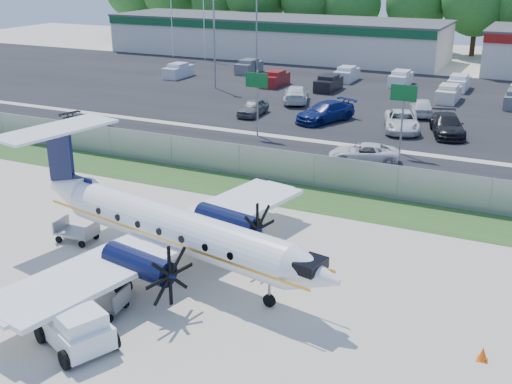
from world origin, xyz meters
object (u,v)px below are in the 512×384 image
at_px(pushback_tug, 77,329).
at_px(baggage_cart_far, 99,300).
at_px(aircraft, 170,227).
at_px(baggage_cart_near, 77,232).

distance_m(pushback_tug, baggage_cart_far, 2.41).
height_order(aircraft, pushback_tug, aircraft).
distance_m(pushback_tug, baggage_cart_near, 9.29).
xyz_separation_m(aircraft, baggage_cart_far, (-0.57, -4.25, -1.52)).
distance_m(aircraft, pushback_tug, 6.62).
relative_size(baggage_cart_near, baggage_cart_far, 0.88).
xyz_separation_m(baggage_cart_near, baggage_cart_far, (5.18, -4.81, 0.04)).
height_order(pushback_tug, baggage_cart_near, pushback_tug).
distance_m(aircraft, baggage_cart_near, 5.98).
relative_size(pushback_tug, baggage_cart_far, 1.48).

